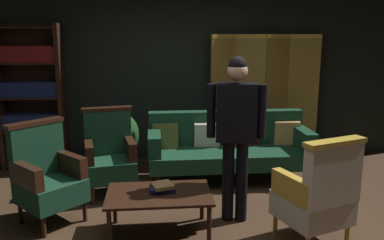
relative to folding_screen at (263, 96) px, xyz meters
The scene contains 13 objects.
ground_plane 2.77m from the folding_screen, 118.48° to the right, with size 10.00×10.00×0.00m, color #3D2819.
back_wall 1.31m from the folding_screen, behind, with size 7.20×0.10×2.80m, color black.
folding_screen is the anchor object (origin of this frame).
bookshelf 3.38m from the folding_screen, behind, with size 0.90×0.32×2.05m.
velvet_couch 1.19m from the folding_screen, 129.89° to the right, with size 2.12×0.78×0.88m.
coffee_table 2.88m from the folding_screen, 125.43° to the right, with size 1.00×0.64×0.42m.
armchair_gilt_accent 2.69m from the folding_screen, 94.38° to the right, with size 0.74×0.73×1.04m.
armchair_wing_left 2.56m from the folding_screen, 150.98° to the right, with size 0.68×0.67×1.04m.
armchair_wing_right 3.39m from the folding_screen, 145.65° to the right, with size 0.82×0.82×1.04m.
standing_figure 2.24m from the folding_screen, 112.29° to the right, with size 0.58×0.28×1.70m.
potted_plant 2.25m from the folding_screen, 168.81° to the right, with size 0.56×0.56×0.85m.
book_navy_cloth 2.82m from the folding_screen, 125.33° to the right, with size 0.24×0.16×0.04m, color navy.
book_tan_leather 2.81m from the folding_screen, 125.33° to the right, with size 0.19×0.20×0.04m, color #9E7A47.
Camera 1 is at (-0.44, -3.66, 1.92)m, focal length 37.78 mm.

